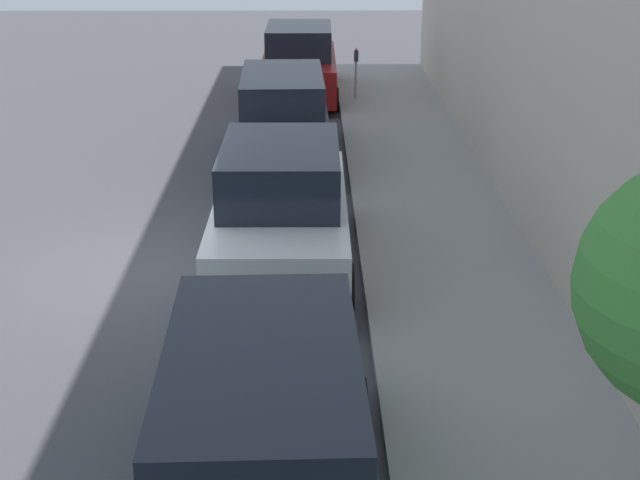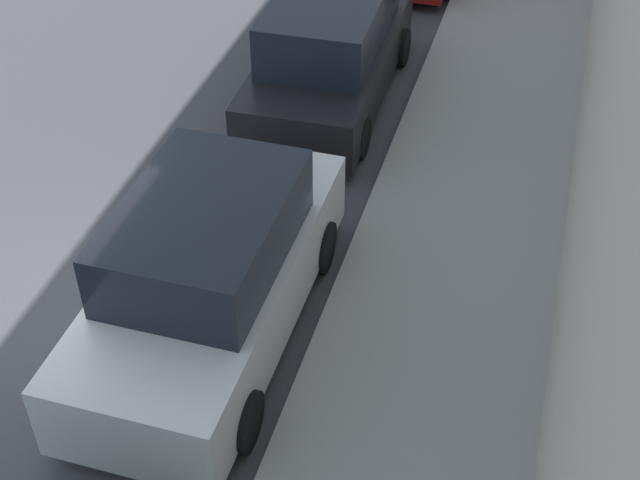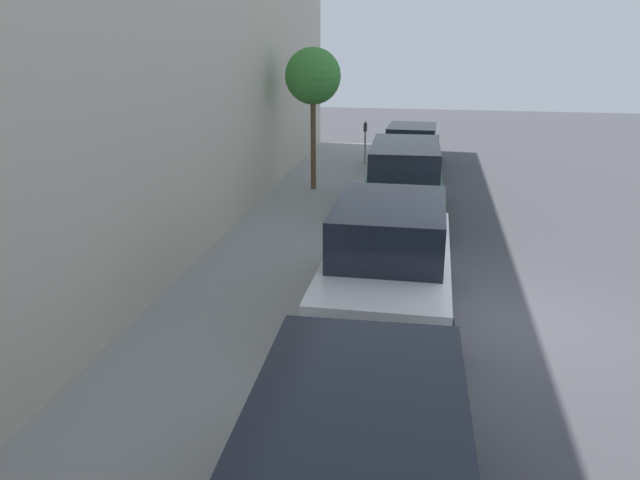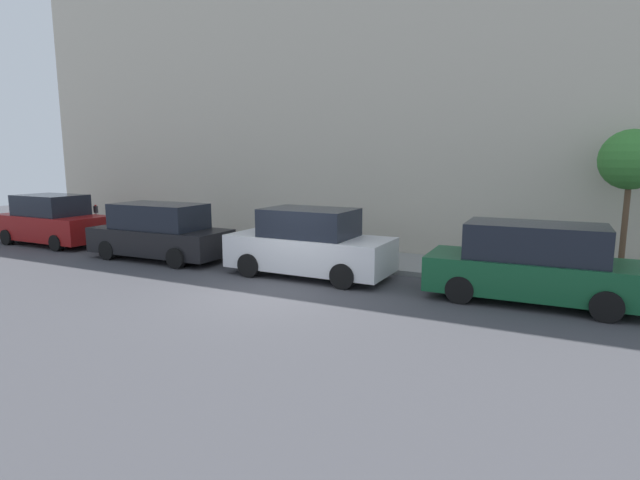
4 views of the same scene
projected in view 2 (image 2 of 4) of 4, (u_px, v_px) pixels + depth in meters
The scene contains 4 objects.
ground_plane at pixel (45, 300), 11.34m from camera, with size 60.00×60.00×0.00m, color #424247.
sidewalk at pixel (422, 376), 10.25m from camera, with size 2.75×32.00×0.15m.
parked_suv_third at pixel (210, 273), 10.34m from camera, with size 2.08×4.81×1.98m.
parked_minivan_fourth at pixel (330, 50), 14.58m from camera, with size 2.03×4.95×1.90m.
Camera 2 is at (5.65, -6.94, 7.84)m, focal length 50.00 mm.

